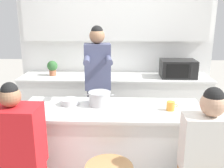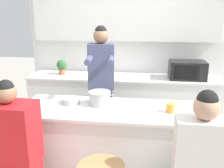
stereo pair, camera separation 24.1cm
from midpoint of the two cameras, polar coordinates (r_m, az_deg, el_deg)
name	(u,v)px [view 1 (the left image)]	position (r m, az deg, el deg)	size (l,w,h in m)	color
wall_back	(116,35)	(4.27, -0.84, 11.18)	(3.29, 0.22, 2.70)	white
back_counter	(115,102)	(4.19, -0.99, -4.17)	(3.06, 0.66, 0.91)	white
kitchen_island	(112,145)	(2.88, -2.52, -13.90)	(1.98, 0.71, 0.91)	black
person_cooking	(98,94)	(3.22, -5.36, -2.34)	(0.38, 0.56, 1.75)	#383842
person_wrapped_blanket	(18,164)	(2.43, -23.53, -16.47)	(0.45, 0.30, 1.37)	red
cooking_pot	(99,98)	(2.76, -5.38, -3.35)	(0.33, 0.25, 0.15)	#B7BABC
fruit_bowl	(70,102)	(2.84, -12.07, -4.04)	(0.20, 0.20, 0.07)	#B7BABC
coffee_cup_near	(171,106)	(2.66, 10.74, -4.99)	(0.12, 0.09, 0.10)	orange
microwave	(178,69)	(4.06, 13.21, 3.43)	(0.55, 0.38, 0.28)	black
potted_plant	(52,67)	(4.21, -15.08, 3.72)	(0.17, 0.17, 0.24)	#A86042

